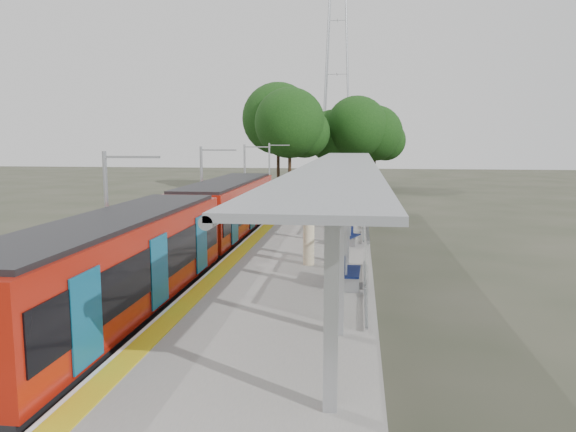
% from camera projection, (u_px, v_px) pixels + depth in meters
% --- Properties ---
extents(ground, '(200.00, 200.00, 0.00)m').
position_uv_depth(ground, '(244.00, 404.00, 12.41)').
color(ground, '#474438').
rests_on(ground, ground).
extents(trackbed, '(3.00, 70.00, 0.24)m').
position_uv_depth(trackbed, '(238.00, 238.00, 32.60)').
color(trackbed, '#59544C').
rests_on(trackbed, ground).
extents(platform, '(6.00, 50.00, 1.00)m').
position_uv_depth(platform, '(315.00, 233.00, 31.99)').
color(platform, gray).
rests_on(platform, ground).
extents(tactile_strip, '(0.60, 50.00, 0.02)m').
position_uv_depth(tactile_strip, '(271.00, 223.00, 32.24)').
color(tactile_strip, gold).
rests_on(tactile_strip, platform).
extents(end_fence, '(6.00, 0.10, 1.20)m').
position_uv_depth(end_fence, '(334.00, 181.00, 56.36)').
color(end_fence, '#9EA0A5').
rests_on(end_fence, platform).
extents(train, '(2.74, 27.60, 3.62)m').
position_uv_depth(train, '(188.00, 231.00, 23.02)').
color(train, black).
rests_on(train, ground).
extents(canopy, '(3.27, 38.00, 3.66)m').
position_uv_depth(canopy, '(342.00, 172.00, 27.54)').
color(canopy, '#9EA0A5').
rests_on(canopy, platform).
extents(pylon, '(8.00, 4.00, 38.00)m').
position_uv_depth(pylon, '(337.00, 48.00, 81.68)').
color(pylon, '#9EA0A5').
rests_on(pylon, ground).
extents(tree_cluster, '(18.52, 14.12, 12.25)m').
position_uv_depth(tree_cluster, '(319.00, 126.00, 64.28)').
color(tree_cluster, '#382316').
rests_on(tree_cluster, ground).
extents(catenary_masts, '(2.08, 48.16, 5.40)m').
position_uv_depth(catenary_masts, '(203.00, 191.00, 31.45)').
color(catenary_masts, '#9EA0A5').
rests_on(catenary_masts, ground).
extents(bench_near, '(0.57, 1.72, 1.17)m').
position_uv_depth(bench_near, '(349.00, 269.00, 18.33)').
color(bench_near, '#0F194B').
rests_on(bench_near, platform).
extents(bench_mid, '(0.84, 1.39, 0.91)m').
position_uv_depth(bench_mid, '(350.00, 234.00, 25.66)').
color(bench_mid, '#0F194B').
rests_on(bench_mid, platform).
extents(bench_far, '(0.95, 1.59, 1.04)m').
position_uv_depth(bench_far, '(346.00, 198.00, 40.53)').
color(bench_far, '#0F194B').
rests_on(bench_far, platform).
extents(info_pillar_near, '(0.44, 0.44, 1.93)m').
position_uv_depth(info_pillar_near, '(309.00, 243.00, 21.55)').
color(info_pillar_near, beige).
rests_on(info_pillar_near, platform).
extents(info_pillar_far, '(0.44, 0.44, 1.95)m').
position_uv_depth(info_pillar_far, '(352.00, 196.00, 39.27)').
color(info_pillar_far, beige).
rests_on(info_pillar_far, platform).
extents(litter_bin, '(0.62, 0.62, 0.97)m').
position_uv_depth(litter_bin, '(332.00, 214.00, 32.74)').
color(litter_bin, '#9EA0A5').
rests_on(litter_bin, platform).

